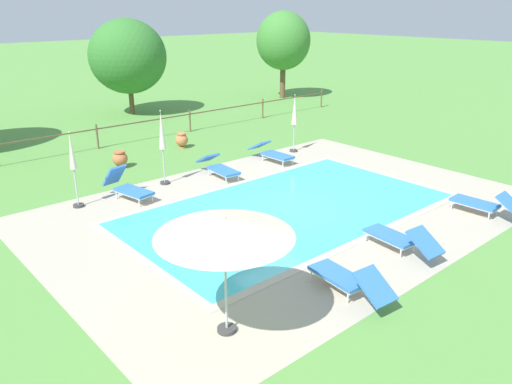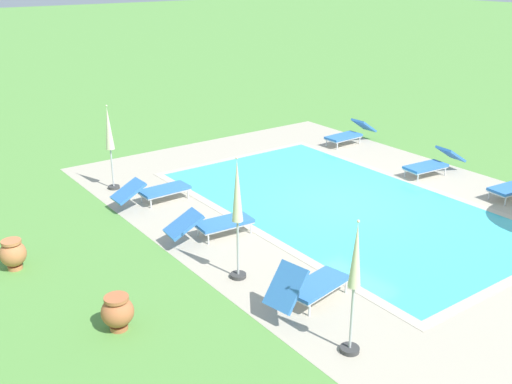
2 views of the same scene
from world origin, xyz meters
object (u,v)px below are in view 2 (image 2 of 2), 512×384
object	(u,v)px
sun_lounger_north_near_steps	(309,286)
terracotta_urn_by_tree	(118,312)
sun_lounger_south_mid	(433,163)
patio_umbrella_closed_row_mid_west	(237,203)
sun_lounger_north_far	(213,223)
sun_lounger_north_mid	(350,134)
sun_lounger_south_near_corner	(154,190)
terracotta_urn_near_fence	(13,254)
patio_umbrella_closed_row_west	(109,136)
patio_umbrella_closed_row_centre	(355,273)

from	to	relation	value
sun_lounger_north_near_steps	terracotta_urn_by_tree	bearing A→B (deg)	67.18
sun_lounger_north_near_steps	terracotta_urn_by_tree	distance (m)	3.41
sun_lounger_south_mid	terracotta_urn_by_tree	distance (m)	10.98
sun_lounger_south_mid	patio_umbrella_closed_row_mid_west	world-z (taller)	patio_umbrella_closed_row_mid_west
sun_lounger_south_mid	patio_umbrella_closed_row_mid_west	size ratio (longest dim) A/B	0.82
sun_lounger_north_far	sun_lounger_south_mid	size ratio (longest dim) A/B	1.01
sun_lounger_south_mid	patio_umbrella_closed_row_mid_west	distance (m)	8.40
sun_lounger_north_mid	patio_umbrella_closed_row_mid_west	bearing A→B (deg)	123.00
sun_lounger_south_near_corner	terracotta_urn_near_fence	distance (m)	4.26
patio_umbrella_closed_row_west	terracotta_urn_near_fence	distance (m)	4.89
patio_umbrella_closed_row_west	patio_umbrella_closed_row_centre	world-z (taller)	patio_umbrella_closed_row_west
sun_lounger_north_near_steps	patio_umbrella_closed_row_west	world-z (taller)	patio_umbrella_closed_row_west
patio_umbrella_closed_row_west	sun_lounger_north_far	bearing A→B (deg)	-172.74
patio_umbrella_closed_row_west	terracotta_urn_near_fence	world-z (taller)	patio_umbrella_closed_row_west
sun_lounger_north_far	terracotta_urn_near_fence	size ratio (longest dim) A/B	3.25
patio_umbrella_closed_row_mid_west	sun_lounger_north_near_steps	bearing A→B (deg)	-163.74
terracotta_urn_near_fence	sun_lounger_north_mid	bearing A→B (deg)	-78.26
patio_umbrella_closed_row_centre	terracotta_urn_by_tree	size ratio (longest dim) A/B	3.66
sun_lounger_south_near_corner	terracotta_urn_by_tree	world-z (taller)	sun_lounger_south_near_corner
patio_umbrella_closed_row_mid_west	sun_lounger_south_near_corner	bearing A→B (deg)	-5.97
sun_lounger_north_mid	sun_lounger_north_far	world-z (taller)	sun_lounger_north_mid
sun_lounger_north_mid	sun_lounger_south_mid	xyz separation A→B (m)	(-3.79, 0.30, -0.00)
sun_lounger_north_mid	sun_lounger_south_near_corner	world-z (taller)	sun_lounger_north_mid
sun_lounger_north_mid	terracotta_urn_near_fence	bearing A→B (deg)	101.74
sun_lounger_south_mid	terracotta_urn_by_tree	size ratio (longest dim) A/B	3.27
patio_umbrella_closed_row_mid_west	terracotta_urn_by_tree	xyz separation A→B (m)	(-0.27, 2.67, -1.26)
terracotta_urn_near_fence	terracotta_urn_by_tree	xyz separation A→B (m)	(-3.27, -0.83, -0.00)
sun_lounger_north_mid	patio_umbrella_closed_row_west	bearing A→B (deg)	85.35
terracotta_urn_near_fence	terracotta_urn_by_tree	bearing A→B (deg)	-165.73
sun_lounger_north_near_steps	sun_lounger_north_far	xyz separation A→B (m)	(3.45, -0.12, -0.04)
sun_lounger_north_far	patio_umbrella_closed_row_west	xyz separation A→B (m)	(4.30, 0.55, 1.17)
sun_lounger_south_near_corner	patio_umbrella_closed_row_west	distance (m)	2.06
sun_lounger_north_near_steps	terracotta_urn_near_fence	xyz separation A→B (m)	(4.59, 3.97, -0.04)
terracotta_urn_by_tree	sun_lounger_north_near_steps	bearing A→B (deg)	-112.82
patio_umbrella_closed_row_mid_west	terracotta_urn_near_fence	xyz separation A→B (m)	(3.00, 3.51, -1.25)
patio_umbrella_closed_row_centre	terracotta_urn_by_tree	world-z (taller)	patio_umbrella_closed_row_centre
patio_umbrella_closed_row_centre	patio_umbrella_closed_row_west	bearing A→B (deg)	0.29
sun_lounger_south_near_corner	patio_umbrella_closed_row_mid_west	bearing A→B (deg)	174.03
sun_lounger_north_near_steps	terracotta_urn_by_tree	world-z (taller)	sun_lounger_north_near_steps
patio_umbrella_closed_row_west	terracotta_urn_by_tree	xyz separation A→B (m)	(-6.43, 2.71, -1.18)
sun_lounger_north_mid	patio_umbrella_closed_row_west	xyz separation A→B (m)	(0.68, 8.40, 1.16)
sun_lounger_north_far	sun_lounger_south_mid	xyz separation A→B (m)	(-0.17, -7.55, 0.01)
patio_umbrella_closed_row_centre	terracotta_urn_near_fence	distance (m)	7.13
patio_umbrella_closed_row_centre	sun_lounger_south_near_corner	bearing A→B (deg)	-2.96
terracotta_urn_by_tree	patio_umbrella_closed_row_centre	bearing A→B (deg)	-135.37
sun_lounger_north_far	terracotta_urn_by_tree	xyz separation A→B (m)	(-2.13, 3.26, -0.01)
sun_lounger_south_near_corner	patio_umbrella_closed_row_centre	size ratio (longest dim) A/B	0.89
sun_lounger_north_near_steps	patio_umbrella_closed_row_mid_west	xyz separation A→B (m)	(1.60, 0.47, 1.21)
sun_lounger_south_near_corner	sun_lounger_south_mid	size ratio (longest dim) A/B	1.00
sun_lounger_north_near_steps	sun_lounger_south_near_corner	bearing A→B (deg)	-0.08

